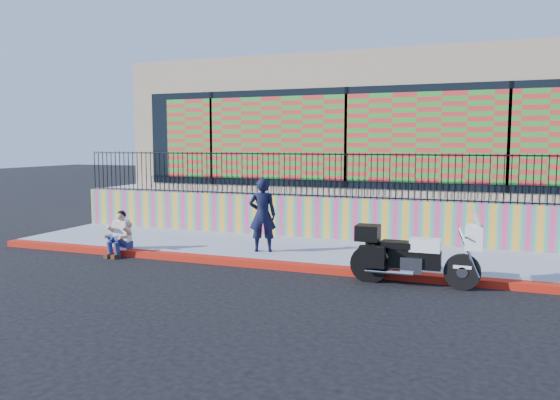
% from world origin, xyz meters
% --- Properties ---
extents(ground, '(90.00, 90.00, 0.00)m').
position_xyz_m(ground, '(0.00, 0.00, 0.00)').
color(ground, black).
rests_on(ground, ground).
extents(red_curb, '(16.00, 0.30, 0.15)m').
position_xyz_m(red_curb, '(0.00, 0.00, 0.07)').
color(red_curb, '#AA1D0C').
rests_on(red_curb, ground).
extents(sidewalk, '(16.00, 3.00, 0.15)m').
position_xyz_m(sidewalk, '(0.00, 1.65, 0.07)').
color(sidewalk, '#8B93A7').
rests_on(sidewalk, ground).
extents(mural_wall, '(16.00, 0.20, 1.10)m').
position_xyz_m(mural_wall, '(0.00, 3.25, 0.70)').
color(mural_wall, '#DC3A77').
rests_on(mural_wall, sidewalk).
extents(metal_fence, '(15.80, 0.04, 1.20)m').
position_xyz_m(metal_fence, '(0.00, 3.25, 1.85)').
color(metal_fence, black).
rests_on(metal_fence, mural_wall).
extents(elevated_platform, '(16.00, 10.00, 1.25)m').
position_xyz_m(elevated_platform, '(0.00, 8.35, 0.62)').
color(elevated_platform, '#8B93A7').
rests_on(elevated_platform, ground).
extents(storefront_building, '(14.00, 8.06, 4.00)m').
position_xyz_m(storefront_building, '(0.00, 8.13, 3.25)').
color(storefront_building, tan).
rests_on(storefront_building, elevated_platform).
extents(police_motorcycle, '(2.39, 0.79, 1.49)m').
position_xyz_m(police_motorcycle, '(2.44, -0.37, 0.62)').
color(police_motorcycle, black).
rests_on(police_motorcycle, ground).
extents(police_officer, '(0.74, 0.61, 1.74)m').
position_xyz_m(police_officer, '(-1.20, 0.95, 1.02)').
color(police_officer, black).
rests_on(police_officer, sidewalk).
extents(seated_man, '(0.54, 0.71, 1.06)m').
position_xyz_m(seated_man, '(-4.50, -0.12, 0.45)').
color(seated_man, navy).
rests_on(seated_man, ground).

